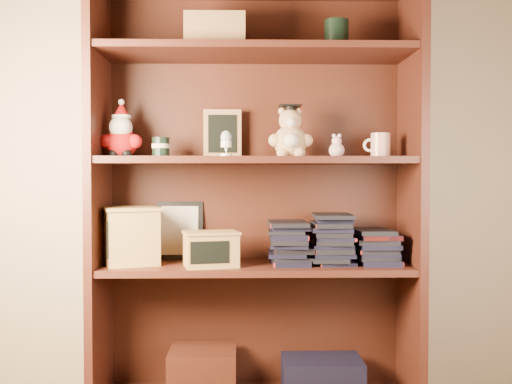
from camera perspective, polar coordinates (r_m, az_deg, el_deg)
The scene contains 16 objects.
bookcase at distance 2.29m, azimuth -0.09°, elevation -1.00°, with size 1.20×0.35×1.60m.
shelf_lower at distance 2.26m, azimuth 0.00°, elevation -7.17°, with size 1.14×0.33×0.02m.
shelf_upper at distance 2.24m, azimuth 0.00°, elevation 3.01°, with size 1.14×0.33×0.02m.
santa_plush at distance 2.28m, azimuth -12.71°, elevation 5.29°, with size 0.16×0.11×0.22m.
teachers_tin at distance 2.26m, azimuth -9.06°, elevation 4.24°, with size 0.07×0.07×0.07m.
chalkboard_plaque at distance 2.36m, azimuth -3.21°, elevation 5.47°, with size 0.15×0.08×0.19m.
egg_cup at distance 2.17m, azimuth -2.86°, elevation 4.73°, with size 0.04×0.04×0.09m.
grad_teddy_bear at distance 2.24m, azimuth 3.29°, elevation 5.27°, with size 0.16×0.14×0.20m.
pink_figurine at distance 2.27m, azimuth 7.68°, elevation 4.16°, with size 0.06×0.06×0.09m.
teacher_mug at distance 2.30m, azimuth 11.72°, elevation 4.38°, with size 0.10×0.07×0.09m.
certificate_frame at distance 2.40m, azimuth -7.27°, elevation -3.63°, with size 0.18×0.05×0.23m.
treats_box at distance 2.29m, azimuth -11.84°, elevation -4.06°, with size 0.25×0.25×0.21m.
pencils_box at distance 2.19m, azimuth -4.31°, elevation -5.41°, with size 0.22×0.18×0.13m.
book_stack_left at distance 2.26m, azimuth 3.21°, elevation -4.83°, with size 0.14×0.20×0.16m.
book_stack_mid at distance 2.27m, azimuth 7.29°, elevation -4.38°, with size 0.14×0.20×0.19m.
book_stack_right at distance 2.31m, azimuth 11.37°, elevation -5.12°, with size 0.14×0.20×0.13m.
Camera 1 is at (-0.07, -0.93, 0.88)m, focal length 42.00 mm.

